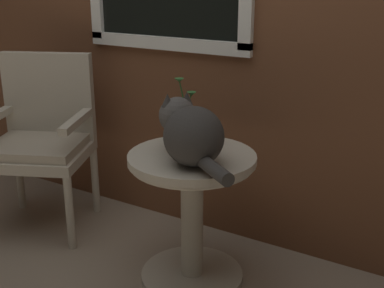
{
  "coord_description": "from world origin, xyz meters",
  "views": [
    {
      "loc": [
        1.36,
        -1.61,
        1.42
      ],
      "look_at": [
        0.26,
        0.21,
        0.69
      ],
      "focal_mm": 47.03,
      "sensor_mm": 36.0,
      "label": 1
    }
  ],
  "objects_px": {
    "wicker_side_table": "(192,199)",
    "cat": "(191,132)",
    "wicker_chair": "(42,134)",
    "pewter_vase_with_ivy": "(186,127)"
  },
  "relations": [
    {
      "from": "wicker_side_table",
      "to": "cat",
      "type": "xyz_separation_m",
      "value": [
        0.05,
        -0.09,
        0.35
      ]
    },
    {
      "from": "wicker_side_table",
      "to": "pewter_vase_with_ivy",
      "type": "relative_size",
      "value": 2.01
    },
    {
      "from": "cat",
      "to": "pewter_vase_with_ivy",
      "type": "relative_size",
      "value": 1.58
    },
    {
      "from": "wicker_side_table",
      "to": "cat",
      "type": "height_order",
      "value": "cat"
    },
    {
      "from": "wicker_side_table",
      "to": "wicker_chair",
      "type": "relative_size",
      "value": 0.65
    },
    {
      "from": "wicker_side_table",
      "to": "cat",
      "type": "bearing_deg",
      "value": -62.09
    },
    {
      "from": "wicker_chair",
      "to": "cat",
      "type": "height_order",
      "value": "wicker_chair"
    },
    {
      "from": "cat",
      "to": "pewter_vase_with_ivy",
      "type": "distance_m",
      "value": 0.24
    },
    {
      "from": "wicker_chair",
      "to": "pewter_vase_with_ivy",
      "type": "relative_size",
      "value": 3.09
    },
    {
      "from": "wicker_side_table",
      "to": "pewter_vase_with_ivy",
      "type": "height_order",
      "value": "pewter_vase_with_ivy"
    }
  ]
}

